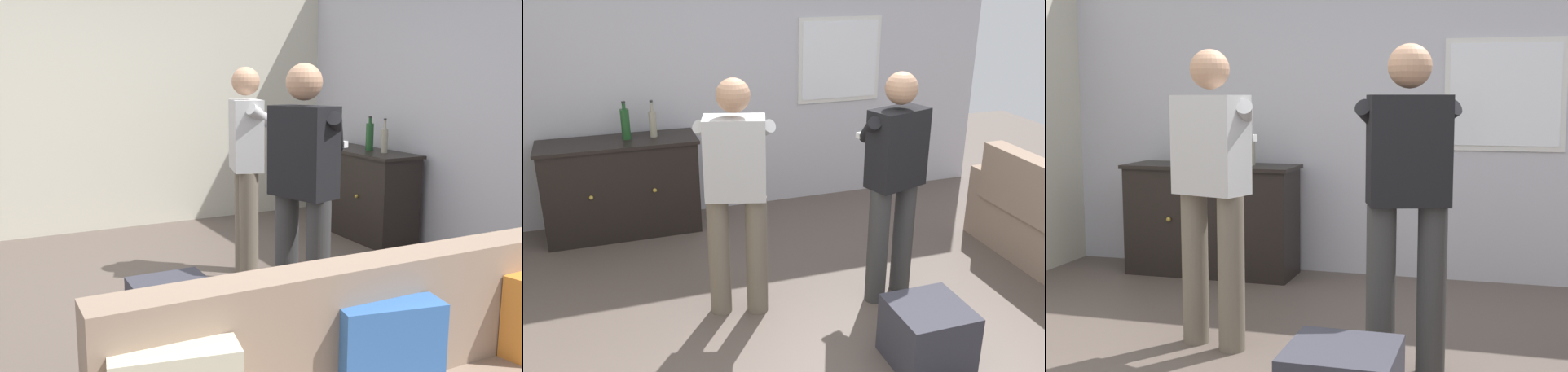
# 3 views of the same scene
# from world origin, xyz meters

# --- Properties ---
(ground) EXTENTS (10.40, 10.40, 0.00)m
(ground) POSITION_xyz_m (0.00, 0.00, 0.00)
(ground) COLOR brown
(wall_back_with_window) EXTENTS (5.20, 0.15, 2.80)m
(wall_back_with_window) POSITION_xyz_m (0.02, 2.66, 1.40)
(wall_back_with_window) COLOR silver
(wall_back_with_window) RESTS_ON ground
(wall_side_left) EXTENTS (0.12, 5.20, 2.80)m
(wall_side_left) POSITION_xyz_m (-2.66, 0.00, 1.40)
(wall_side_left) COLOR beige
(wall_side_left) RESTS_ON ground
(sideboard_cabinet) EXTENTS (1.38, 0.49, 0.88)m
(sideboard_cabinet) POSITION_xyz_m (-1.25, 2.30, 0.44)
(sideboard_cabinet) COLOR black
(sideboard_cabinet) RESTS_ON ground
(bottle_wine_green) EXTENTS (0.07, 0.07, 0.33)m
(bottle_wine_green) POSITION_xyz_m (-0.92, 2.33, 1.01)
(bottle_wine_green) COLOR gray
(bottle_wine_green) RESTS_ON sideboard_cabinet
(bottle_liquor_amber) EXTENTS (0.08, 0.08, 0.34)m
(bottle_liquor_amber) POSITION_xyz_m (-1.16, 2.34, 1.03)
(bottle_liquor_amber) COLOR #1E4C23
(bottle_liquor_amber) RESTS_ON sideboard_cabinet
(ottoman) EXTENTS (0.46, 0.46, 0.40)m
(ottoman) POSITION_xyz_m (0.39, -0.24, 0.20)
(ottoman) COLOR #33333D
(ottoman) RESTS_ON ground
(person_standing_left) EXTENTS (0.54, 0.52, 1.68)m
(person_standing_left) POSITION_xyz_m (-0.57, 0.71, 0.94)
(person_standing_left) COLOR #6B6051
(person_standing_left) RESTS_ON ground
(person_standing_right) EXTENTS (0.53, 0.52, 1.68)m
(person_standing_right) POSITION_xyz_m (0.54, 0.57, 0.94)
(person_standing_right) COLOR #383838
(person_standing_right) RESTS_ON ground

